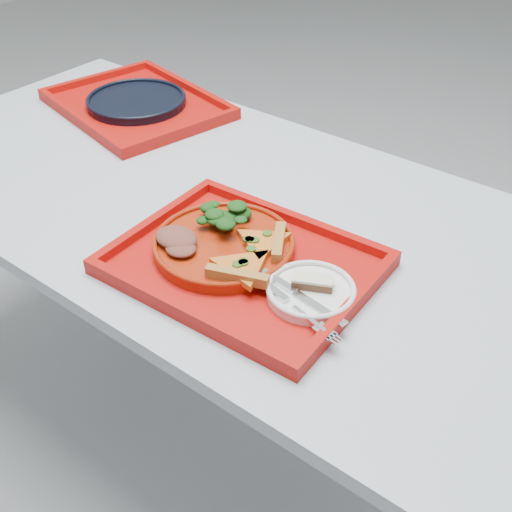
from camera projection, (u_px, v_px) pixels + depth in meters
name	position (u px, v px, depth m)	size (l,w,h in m)	color
ground	(219.00, 420.00, 1.82)	(10.00, 10.00, 0.00)	gray
table	(208.00, 223.00, 1.41)	(1.60, 0.80, 0.75)	#A7AFBB
tray_main	(244.00, 266.00, 1.16)	(0.45, 0.35, 0.01)	#A80E08
tray_far	(137.00, 107.00, 1.71)	(0.45, 0.35, 0.01)	#A80E08
dinner_plate	(224.00, 246.00, 1.18)	(0.26, 0.26, 0.02)	#952209
side_plate	(311.00, 293.00, 1.08)	(0.15, 0.15, 0.01)	white
navy_plate	(137.00, 102.00, 1.70)	(0.26, 0.26, 0.02)	black
pizza_slice_a	(243.00, 265.00, 1.10)	(0.12, 0.11, 0.02)	gold
pizza_slice_b	(262.00, 241.00, 1.16)	(0.12, 0.10, 0.02)	gold
salad_heap	(223.00, 214.00, 1.21)	(0.09, 0.08, 0.05)	black
meat_portion	(176.00, 238.00, 1.17)	(0.08, 0.07, 0.03)	brown
dessert_bar	(313.00, 282.00, 1.07)	(0.07, 0.06, 0.02)	#472717
knife	(302.00, 296.00, 1.06)	(0.18, 0.02, 0.01)	silver
fork	(293.00, 305.00, 1.04)	(0.18, 0.02, 0.01)	silver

